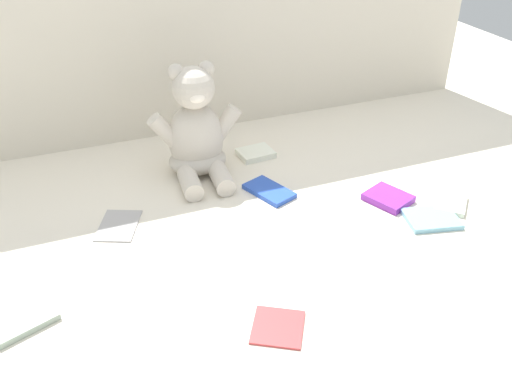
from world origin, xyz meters
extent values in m
plane|color=silver|center=(0.00, 0.00, 0.00)|extent=(3.20, 3.20, 0.00)
cube|color=beige|center=(0.00, 0.48, 0.37)|extent=(1.89, 0.03, 0.74)
ellipsoid|color=beige|center=(-0.07, 0.22, 0.10)|extent=(0.16, 0.12, 0.19)
ellipsoid|color=beige|center=(-0.07, 0.21, 0.03)|extent=(0.16, 0.14, 0.07)
sphere|color=beige|center=(-0.07, 0.21, 0.24)|extent=(0.12, 0.12, 0.11)
ellipsoid|color=white|center=(-0.07, 0.17, 0.23)|extent=(0.05, 0.04, 0.03)
sphere|color=beige|center=(-0.10, 0.22, 0.28)|extent=(0.04, 0.04, 0.04)
sphere|color=beige|center=(-0.03, 0.22, 0.28)|extent=(0.04, 0.04, 0.04)
cylinder|color=beige|center=(-0.15, 0.22, 0.13)|extent=(0.09, 0.05, 0.10)
cylinder|color=beige|center=(0.01, 0.20, 0.13)|extent=(0.09, 0.05, 0.10)
cylinder|color=beige|center=(-0.12, 0.11, 0.03)|extent=(0.06, 0.11, 0.05)
cylinder|color=beige|center=(-0.03, 0.11, 0.03)|extent=(0.06, 0.11, 0.05)
cube|color=#95A595|center=(-0.53, -0.22, 0.01)|extent=(0.13, 0.11, 0.01)
cube|color=#C03C3E|center=(-0.10, -0.41, 0.00)|extent=(0.13, 0.13, 0.01)
cube|color=#A4A1A1|center=(-0.32, 0.03, 0.00)|extent=(0.13, 0.15, 0.01)
cube|color=purple|center=(0.33, -0.11, 0.01)|extent=(0.12, 0.13, 0.02)
cube|color=white|center=(0.46, -0.18, 0.01)|extent=(0.12, 0.12, 0.01)
cube|color=#7BB7CD|center=(0.38, -0.22, 0.01)|extent=(0.14, 0.12, 0.01)
cube|color=blue|center=(0.07, 0.03, 0.01)|extent=(0.11, 0.15, 0.01)
cube|color=white|center=(0.11, 0.23, 0.01)|extent=(0.10, 0.08, 0.02)
camera|label=1|loc=(-0.40, -1.07, 0.75)|focal=38.93mm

